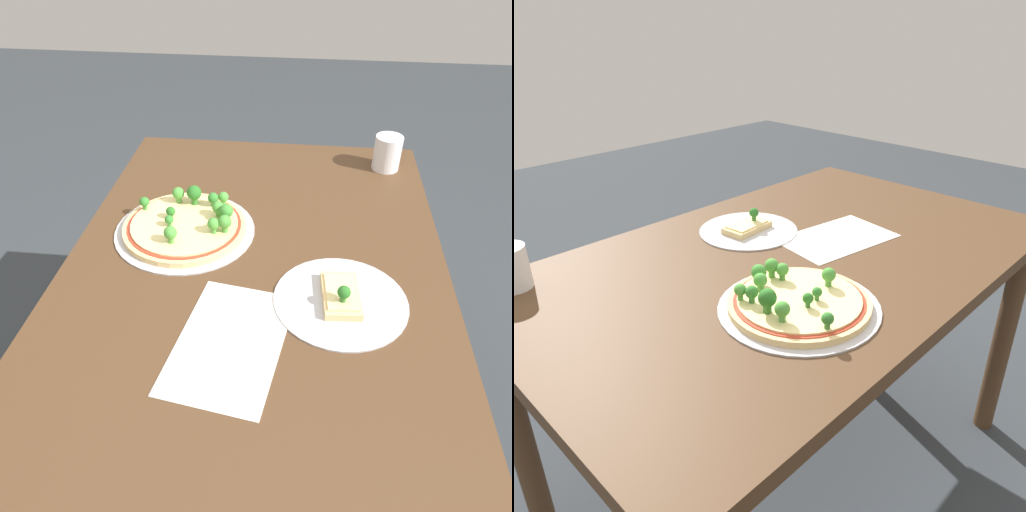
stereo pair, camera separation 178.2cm
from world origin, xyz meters
TOP-DOWN VIEW (x-y plane):
  - ground_plane at (0.00, 0.00)m, footprint 8.00×8.00m
  - dining_table at (0.00, 0.00)m, footprint 1.34×0.82m
  - pizza_tray_whole at (0.19, 0.17)m, footprint 0.33×0.33m
  - pizza_tray_slice at (-0.02, -0.18)m, footprint 0.26×0.26m
  - paper_menu at (-0.15, 0.02)m, footprint 0.32×0.23m

SIDE VIEW (x-z plane):
  - ground_plane at x=0.00m, z-range 0.00..0.00m
  - dining_table at x=0.00m, z-range 0.28..1.02m
  - paper_menu at x=-0.15m, z-range 0.75..0.75m
  - pizza_tray_slice at x=-0.02m, z-range 0.72..0.78m
  - pizza_tray_whole at x=0.19m, z-range 0.73..0.80m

